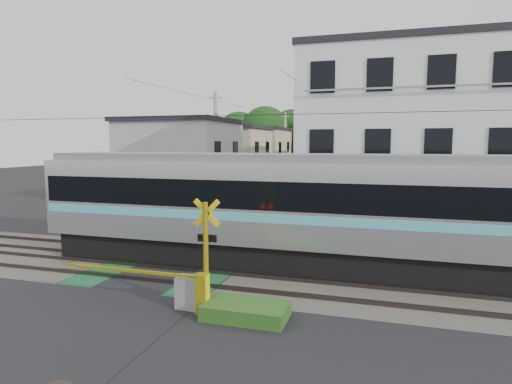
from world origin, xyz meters
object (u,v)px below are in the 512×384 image
(commuter_train, at_px, (304,208))
(pedestrian, at_px, (299,182))
(crossing_signal_near, at_px, (192,284))
(crossing_signal_far, at_px, (158,225))
(apartment_block, at_px, (404,141))

(commuter_train, xyz_separation_m, pedestrian, (-5.17, 25.49, -1.37))
(commuter_train, xyz_separation_m, crossing_signal_near, (-2.23, -4.85, -1.50))
(crossing_signal_far, bearing_deg, commuter_train, -18.35)
(crossing_signal_near, bearing_deg, commuter_train, 65.35)
(crossing_signal_far, bearing_deg, apartment_block, 27.78)
(apartment_block, xyz_separation_m, pedestrian, (-8.86, 17.20, -3.82))
(apartment_block, distance_m, pedestrian, 19.72)
(commuter_train, xyz_separation_m, apartment_block, (3.69, 8.29, 2.44))
(crossing_signal_far, relative_size, pedestrian, 2.82)
(crossing_signal_far, bearing_deg, pedestrian, 84.48)
(commuter_train, distance_m, pedestrian, 26.05)
(crossing_signal_near, distance_m, pedestrian, 30.49)
(crossing_signal_near, height_order, crossing_signal_far, same)
(commuter_train, height_order, apartment_block, apartment_block)
(pedestrian, bearing_deg, crossing_signal_far, 85.63)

